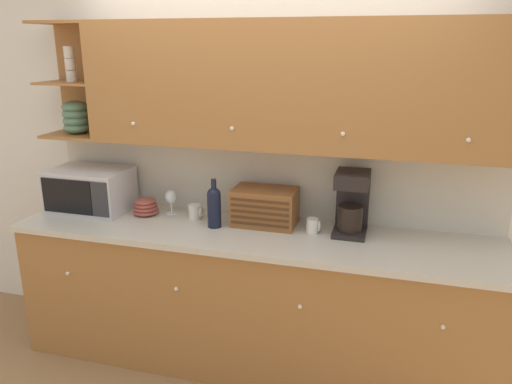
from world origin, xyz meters
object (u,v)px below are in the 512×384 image
Objects in this scene: mug at (313,226)px; coffee_maker at (352,201)px; microwave at (90,190)px; wine_glass at (171,198)px; wine_bottle at (214,205)px; bread_box at (265,207)px; bowl_stack_on_counter at (146,207)px; mug_blue_second at (195,212)px.

mug is 0.28m from coffee_maker.
wine_glass is (0.58, 0.08, -0.03)m from microwave.
coffee_maker reaches higher than wine_glass.
wine_bottle is 0.33m from bread_box.
mug is 0.24× the size of coffee_maker.
bread_box is (0.30, 0.13, -0.02)m from wine_bottle.
bowl_stack_on_counter is 1.78× the size of mug_blue_second.
bowl_stack_on_counter is 0.85m from bread_box.
microwave reaches higher than bowl_stack_on_counter.
wine_bottle is at bearing -170.60° from coffee_maker.
wine_bottle reaches higher than bowl_stack_on_counter.
wine_bottle reaches higher than wine_glass.
bread_box is (0.68, -0.03, 0.01)m from wine_glass.
bread_box is at bearing 2.51° from microwave.
coffee_maker is (0.56, 0.01, 0.08)m from bread_box.
wine_bottle is (0.38, -0.16, 0.03)m from wine_glass.
bowl_stack_on_counter reaches higher than mug.
coffee_maker reaches higher than mug_blue_second.
bowl_stack_on_counter is 0.56m from wine_bottle.
bread_box reaches higher than bowl_stack_on_counter.
coffee_maker is at bearing 18.04° from mug.
wine_bottle is at bearing -22.84° from wine_glass.
microwave is 0.43m from bowl_stack_on_counter.
microwave reaches higher than mug.
mug_blue_second is at bearing -15.02° from wine_glass.
mug_blue_second reaches higher than mug.
wine_glass is 1.24m from coffee_maker.
microwave is at bearing 175.42° from wine_bottle.
wine_bottle is 0.78× the size of bread_box.
wine_glass is 1.71× the size of mug_blue_second.
bread_box reaches higher than wine_glass.
coffee_maker reaches higher than bread_box.
bread_box reaches higher than mug_blue_second.
coffee_maker is (0.86, 0.14, 0.06)m from wine_bottle.
bowl_stack_on_counter is at bearing -177.94° from coffee_maker.
wine_glass is at bearing 179.14° from coffee_maker.
wine_bottle reaches higher than mug.
wine_bottle reaches higher than bread_box.
mug_blue_second is 0.49m from bread_box.
bread_box reaches higher than mug.
microwave is 1.82m from coffee_maker.
bread_box is 1.03× the size of coffee_maker.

